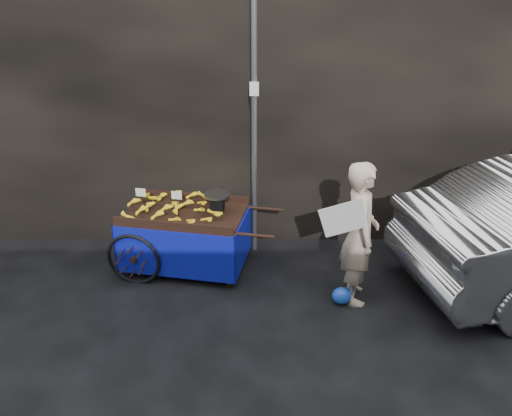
{
  "coord_description": "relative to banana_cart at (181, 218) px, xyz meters",
  "views": [
    {
      "loc": [
        0.32,
        -5.24,
        3.72
      ],
      "look_at": [
        0.32,
        0.5,
        1.05
      ],
      "focal_mm": 35.0,
      "sensor_mm": 36.0,
      "label": 1
    }
  ],
  "objects": [
    {
      "name": "ground",
      "position": [
        0.69,
        -0.84,
        -0.74
      ],
      "size": [
        80.0,
        80.0,
        0.0
      ],
      "primitive_type": "plane",
      "color": "black",
      "rests_on": "ground"
    },
    {
      "name": "building_wall",
      "position": [
        1.09,
        1.76,
        1.76
      ],
      "size": [
        13.5,
        2.0,
        5.0
      ],
      "color": "black",
      "rests_on": "ground"
    },
    {
      "name": "street_pole",
      "position": [
        0.99,
        0.46,
        1.26
      ],
      "size": [
        0.12,
        0.1,
        4.0
      ],
      "color": "slate",
      "rests_on": "ground"
    },
    {
      "name": "banana_cart",
      "position": [
        0.0,
        0.0,
        0.0
      ],
      "size": [
        2.36,
        1.39,
        1.21
      ],
      "rotation": [
        0.0,
        0.0,
        -0.19
      ],
      "color": "black",
      "rests_on": "ground"
    },
    {
      "name": "vendor",
      "position": [
        2.27,
        -0.78,
        0.17
      ],
      "size": [
        0.78,
        0.68,
        1.83
      ],
      "rotation": [
        0.0,
        0.0,
        1.53
      ],
      "color": "#C3AB91",
      "rests_on": "ground"
    },
    {
      "name": "plastic_bag",
      "position": [
        2.09,
        -0.92,
        -0.63
      ],
      "size": [
        0.25,
        0.2,
        0.22
      ],
      "primitive_type": "ellipsoid",
      "color": "blue",
      "rests_on": "ground"
    }
  ]
}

